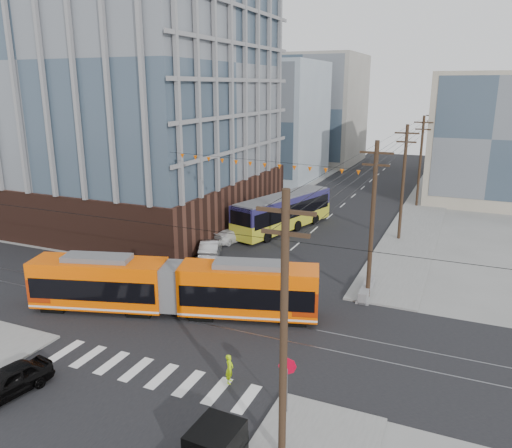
# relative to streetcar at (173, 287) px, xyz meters

# --- Properties ---
(ground) EXTENTS (160.00, 160.00, 0.00)m
(ground) POSITION_rel_streetcar_xyz_m (2.70, -3.62, -1.81)
(ground) COLOR slate
(office_building) EXTENTS (30.00, 25.00, 28.60)m
(office_building) POSITION_rel_streetcar_xyz_m (-19.30, 19.38, 12.49)
(office_building) COLOR #381E16
(office_building) RESTS_ON ground
(bg_bldg_nw_near) EXTENTS (18.00, 16.00, 18.00)m
(bg_bldg_nw_near) POSITION_rel_streetcar_xyz_m (-14.30, 48.38, 7.19)
(bg_bldg_nw_near) COLOR #8C99A5
(bg_bldg_nw_near) RESTS_ON ground
(bg_bldg_ne_near) EXTENTS (14.00, 14.00, 16.00)m
(bg_bldg_ne_near) POSITION_rel_streetcar_xyz_m (18.70, 44.38, 6.19)
(bg_bldg_ne_near) COLOR gray
(bg_bldg_ne_near) RESTS_ON ground
(bg_bldg_nw_far) EXTENTS (16.00, 18.00, 20.00)m
(bg_bldg_nw_far) POSITION_rel_streetcar_xyz_m (-11.30, 68.38, 8.19)
(bg_bldg_nw_far) COLOR gray
(bg_bldg_nw_far) RESTS_ON ground
(bg_bldg_ne_far) EXTENTS (16.00, 16.00, 14.00)m
(bg_bldg_ne_far) POSITION_rel_streetcar_xyz_m (20.70, 64.38, 5.19)
(bg_bldg_ne_far) COLOR #8C99A5
(bg_bldg_ne_far) RESTS_ON ground
(utility_pole_near) EXTENTS (0.30, 0.30, 11.00)m
(utility_pole_near) POSITION_rel_streetcar_xyz_m (11.20, -9.62, 3.69)
(utility_pole_near) COLOR black
(utility_pole_near) RESTS_ON ground
(utility_pole_far) EXTENTS (0.30, 0.30, 11.00)m
(utility_pole_far) POSITION_rel_streetcar_xyz_m (11.20, 52.38, 3.69)
(utility_pole_far) COLOR black
(utility_pole_far) RESTS_ON ground
(streetcar) EXTENTS (18.71, 7.85, 3.61)m
(streetcar) POSITION_rel_streetcar_xyz_m (0.00, 0.00, 0.00)
(streetcar) COLOR #F05400
(streetcar) RESTS_ON ground
(city_bus) EXTENTS (6.43, 13.58, 3.77)m
(city_bus) POSITION_rel_streetcar_xyz_m (-0.27, 21.11, 0.08)
(city_bus) COLOR #211D4D
(city_bus) RESTS_ON ground
(black_sedan) EXTENTS (2.43, 4.44, 1.43)m
(black_sedan) POSITION_rel_streetcar_xyz_m (-2.35, -10.87, -1.09)
(black_sedan) COLOR black
(black_sedan) RESTS_ON ground
(parked_car_silver) EXTENTS (3.20, 4.88, 1.52)m
(parked_car_silver) POSITION_rel_streetcar_xyz_m (-3.21, 10.96, -1.05)
(parked_car_silver) COLOR #A2A2A2
(parked_car_silver) RESTS_ON ground
(parked_car_white) EXTENTS (3.06, 4.61, 1.24)m
(parked_car_white) POSITION_rel_streetcar_xyz_m (-3.27, 15.42, -1.18)
(parked_car_white) COLOR silver
(parked_car_white) RESTS_ON ground
(parked_car_grey) EXTENTS (2.69, 5.29, 1.43)m
(parked_car_grey) POSITION_rel_streetcar_xyz_m (-2.27, 20.36, -1.09)
(parked_car_grey) COLOR slate
(parked_car_grey) RESTS_ON ground
(pedestrian) EXTENTS (0.47, 0.62, 1.54)m
(pedestrian) POSITION_rel_streetcar_xyz_m (6.94, -5.72, -1.03)
(pedestrian) COLOR #ADDF0A
(pedestrian) RESTS_ON ground
(stop_sign) EXTENTS (0.99, 0.99, 2.66)m
(stop_sign) POSITION_rel_streetcar_xyz_m (10.41, -6.92, -0.48)
(stop_sign) COLOR #BA021E
(stop_sign) RESTS_ON ground
(jersey_barrier) EXTENTS (1.05, 3.97, 0.79)m
(jersey_barrier) POSITION_rel_streetcar_xyz_m (11.00, 8.06, -1.41)
(jersey_barrier) COLOR slate
(jersey_barrier) RESTS_ON ground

